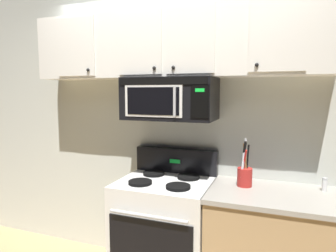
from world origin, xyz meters
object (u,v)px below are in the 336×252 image
at_px(salt_shaker, 325,184).
at_px(stove_range, 165,231).
at_px(over_range_microwave, 170,99).
at_px(utensil_crock_red, 245,173).

bearing_deg(salt_shaker, stove_range, -171.72).
distance_m(stove_range, over_range_microwave, 1.11).
height_order(stove_range, salt_shaker, stove_range).
distance_m(utensil_crock_red, salt_shaker, 0.58).
distance_m(stove_range, salt_shaker, 1.30).
bearing_deg(utensil_crock_red, salt_shaker, 8.48).
bearing_deg(utensil_crock_red, over_range_microwave, 177.53).
bearing_deg(utensil_crock_red, stove_range, -171.90).
bearing_deg(over_range_microwave, stove_range, -89.86).
bearing_deg(salt_shaker, utensil_crock_red, -171.52).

